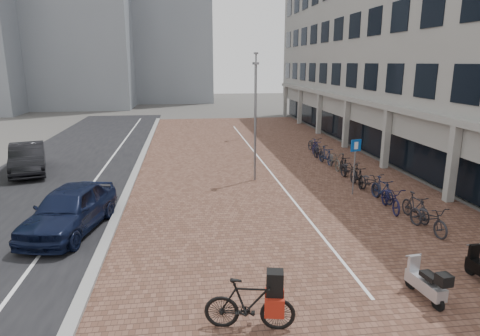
# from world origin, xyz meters

# --- Properties ---
(ground) EXTENTS (140.00, 140.00, 0.00)m
(ground) POSITION_xyz_m (0.00, 0.00, 0.00)
(ground) COLOR #474442
(ground) RESTS_ON ground
(plaza_brick) EXTENTS (14.50, 42.00, 0.04)m
(plaza_brick) POSITION_xyz_m (2.00, 12.00, 0.01)
(plaza_brick) COLOR brown
(plaza_brick) RESTS_ON ground
(street_asphalt) EXTENTS (8.00, 50.00, 0.03)m
(street_asphalt) POSITION_xyz_m (-9.00, 12.00, 0.01)
(street_asphalt) COLOR black
(street_asphalt) RESTS_ON ground
(curb) EXTENTS (0.35, 42.00, 0.14)m
(curb) POSITION_xyz_m (-5.10, 12.00, 0.07)
(curb) COLOR gray
(curb) RESTS_ON ground
(lane_line) EXTENTS (0.12, 44.00, 0.00)m
(lane_line) POSITION_xyz_m (-7.00, 12.00, 0.02)
(lane_line) COLOR white
(lane_line) RESTS_ON street_asphalt
(parking_line) EXTENTS (0.10, 30.00, 0.00)m
(parking_line) POSITION_xyz_m (2.20, 12.00, 0.04)
(parking_line) COLOR white
(parking_line) RESTS_ON plaza_brick
(office_building) EXTENTS (8.40, 40.00, 15.00)m
(office_building) POSITION_xyz_m (12.97, 16.00, 8.44)
(office_building) COLOR gray
(office_building) RESTS_ON ground
(car_navy) EXTENTS (2.95, 5.16, 1.65)m
(car_navy) POSITION_xyz_m (-6.50, 2.75, 0.83)
(car_navy) COLOR black
(car_navy) RESTS_ON ground
(car_dark) EXTENTS (3.05, 5.15, 1.60)m
(car_dark) POSITION_xyz_m (-10.87, 11.57, 0.80)
(car_dark) COLOR black
(car_dark) RESTS_ON ground
(hero_bike) EXTENTS (2.13, 0.99, 1.45)m
(hero_bike) POSITION_xyz_m (-1.08, -3.70, 0.64)
(hero_bike) COLOR black
(hero_bike) RESTS_ON ground
(scooter_front) EXTENTS (0.63, 1.51, 1.01)m
(scooter_front) POSITION_xyz_m (3.50, -3.10, 0.51)
(scooter_front) COLOR #B4B4BA
(scooter_front) RESTS_ON ground
(parking_sign) EXTENTS (0.52, 0.19, 2.57)m
(parking_sign) POSITION_xyz_m (5.09, 5.46, 1.74)
(parking_sign) COLOR slate
(parking_sign) RESTS_ON ground
(lamp_near) EXTENTS (0.12, 0.12, 5.81)m
(lamp_near) POSITION_xyz_m (1.09, 8.45, 2.90)
(lamp_near) COLOR slate
(lamp_near) RESTS_ON ground
(lamp_far) EXTENTS (0.12, 0.12, 6.53)m
(lamp_far) POSITION_xyz_m (3.24, 20.99, 3.27)
(lamp_far) COLOR slate
(lamp_far) RESTS_ON ground
(bike_row) EXTENTS (1.19, 15.82, 1.05)m
(bike_row) POSITION_xyz_m (5.94, 7.90, 0.52)
(bike_row) COLOR black
(bike_row) RESTS_ON ground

